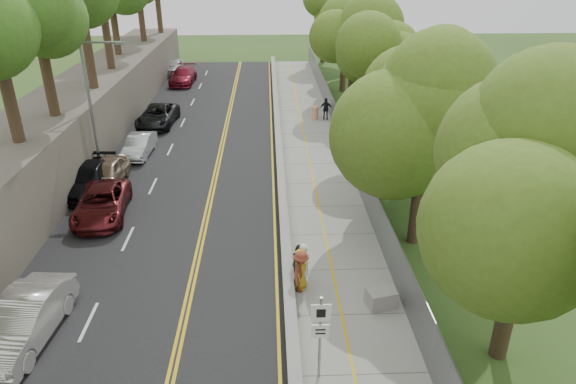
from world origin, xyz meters
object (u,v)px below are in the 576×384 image
object	(u,v)px
streetlight	(94,100)
signpost	(320,329)
concrete_block	(381,298)
painter_0	(300,269)
car_1	(24,321)
person_far	(326,109)
construction_barrel	(315,113)
car_2	(102,203)

from	to	relation	value
streetlight	signpost	bearing A→B (deg)	-55.92
signpost	concrete_block	bearing A→B (deg)	52.35
painter_0	car_1	bearing A→B (deg)	128.71
streetlight	signpost	world-z (taller)	streetlight
car_1	person_far	bearing A→B (deg)	67.25
signpost	construction_barrel	bearing A→B (deg)	85.31
streetlight	concrete_block	xyz separation A→B (m)	(14.22, -13.50, -4.24)
signpost	painter_0	size ratio (longest dim) A/B	1.74
signpost	person_far	world-z (taller)	signpost
streetlight	car_2	distance (m)	6.98
construction_barrel	person_far	bearing A→B (deg)	-16.69
painter_0	person_far	world-z (taller)	painter_0
painter_0	person_far	xyz separation A→B (m)	(3.45, 22.58, -0.01)
concrete_block	construction_barrel	bearing A→B (deg)	91.04
concrete_block	car_1	bearing A→B (deg)	-173.70
painter_0	construction_barrel	bearing A→B (deg)	16.82
concrete_block	person_far	distance (m)	23.88
signpost	concrete_block	distance (m)	4.70
car_2	painter_0	size ratio (longest dim) A/B	2.93
signpost	construction_barrel	world-z (taller)	signpost
concrete_block	painter_0	size ratio (longest dim) A/B	0.60
streetlight	signpost	distance (m)	20.72
construction_barrel	car_2	bearing A→B (deg)	-127.17
streetlight	construction_barrel	distance (m)	17.88
signpost	car_2	xyz separation A→B (m)	(-10.05, 11.40, -1.20)
construction_barrel	signpost	bearing A→B (deg)	-94.69
construction_barrel	car_1	size ratio (longest dim) A/B	0.20
car_2	painter_0	xyz separation A→B (m)	(9.75, -6.59, 0.18)
car_1	construction_barrel	bearing A→B (deg)	69.07
car_1	car_2	size ratio (longest dim) A/B	0.96
painter_0	concrete_block	bearing A→B (deg)	-89.95
streetlight	construction_barrel	world-z (taller)	streetlight
construction_barrel	concrete_block	world-z (taller)	construction_barrel
construction_barrel	painter_0	size ratio (longest dim) A/B	0.56
construction_barrel	painter_0	bearing A→B (deg)	-96.42
streetlight	painter_0	size ratio (longest dim) A/B	4.49
person_far	signpost	bearing A→B (deg)	89.19
streetlight	car_1	size ratio (longest dim) A/B	1.60
painter_0	streetlight	bearing A→B (deg)	65.80
streetlight	person_far	size ratio (longest dim) A/B	4.57
streetlight	painter_0	bearing A→B (deg)	-47.45
construction_barrel	concrete_block	size ratio (longest dim) A/B	0.94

